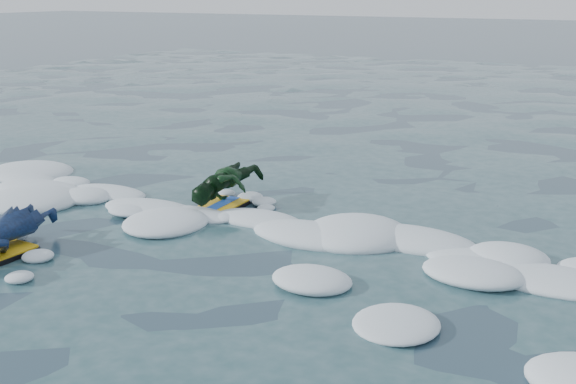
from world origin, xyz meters
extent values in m
plane|color=#172B37|center=(0.00, 0.00, 0.00)|extent=(120.00, 120.00, 0.00)
imported|color=navy|center=(-1.50, -0.49, 0.22)|extent=(0.86, 1.58, 0.36)
cube|color=black|center=(-0.41, 1.76, 0.03)|extent=(0.47, 0.82, 0.04)
cube|color=yellow|center=(-0.41, 1.76, 0.06)|extent=(0.45, 0.80, 0.01)
cube|color=blue|center=(-0.41, 1.76, 0.07)|extent=(0.17, 0.77, 0.00)
imported|color=#0F3812|center=(-0.41, 1.96, 0.25)|extent=(0.59, 1.21, 0.46)
camera|label=1|loc=(4.18, -5.12, 2.56)|focal=45.00mm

